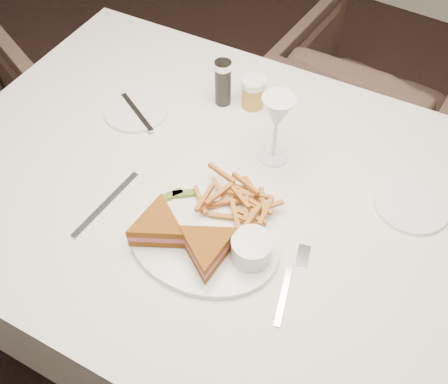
% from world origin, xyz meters
% --- Properties ---
extents(table, '(1.47, 1.04, 0.75)m').
position_xyz_m(table, '(0.01, 0.29, 0.38)').
color(table, silver).
rests_on(table, ground).
extents(chair_far, '(0.64, 0.60, 0.65)m').
position_xyz_m(chair_far, '(0.02, 1.28, 0.33)').
color(chair_far, '#45332A').
rests_on(chair_far, ground).
extents(table_setting, '(0.84, 0.61, 0.18)m').
position_xyz_m(table_setting, '(0.01, 0.25, 0.79)').
color(table_setting, white).
rests_on(table_setting, table).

